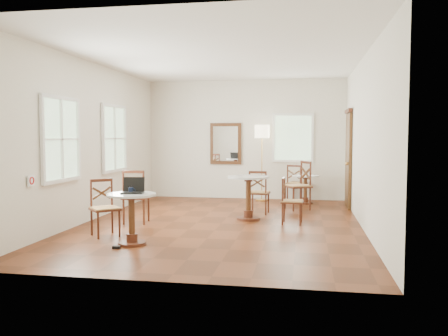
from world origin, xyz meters
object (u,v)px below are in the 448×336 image
Objects in this scene: cafe_table_near at (132,213)px; mouse at (134,193)px; cafe_table_back at (305,186)px; navy_mug at (131,190)px; chair_near_a at (136,197)px; power_adapter at (116,247)px; chair_near_b at (105,208)px; water_glass at (131,189)px; chair_mid_b at (291,201)px; laptop at (133,189)px; cafe_table_mid at (248,193)px; chair_mid_a at (259,192)px; floor_lamp at (262,137)px; chair_back_b at (299,185)px; chair_back_a at (296,183)px.

mouse reaches higher than cafe_table_near.
navy_mug reaches higher than cafe_table_back.
chair_near_a reaches higher than power_adapter.
cafe_table_near is 0.83m from chair_near_b.
power_adapter is at bearing -101.68° from water_glass.
laptop reaches higher than chair_mid_b.
power_adapter is at bearing -118.20° from cafe_table_back.
cafe_table_mid is 0.73m from chair_mid_a.
cafe_table_mid is 1.25× the size of cafe_table_back.
laptop is 3.58× the size of water_glass.
chair_near_b reaches higher than chair_mid_b.
power_adapter is at bearing 67.78° from chair_mid_a.
floor_lamp is (-0.12, 1.96, 1.14)m from chair_mid_a.
chair_near_b is 0.81m from water_glass.
cafe_table_mid is 1.69m from chair_back_b.
chair_mid_a is 2.50× the size of laptop.
chair_back_b is 4.42m from navy_mug.
cafe_table_back is at bearing 142.06° from chair_back_b.
chair_mid_a is at bearing -77.87° from chair_back_b.
cafe_table_back is at bearing 51.99° from mouse.
chair_back_a is at bearing 64.95° from navy_mug.
chair_mid_b is (0.81, -0.28, -0.10)m from cafe_table_mid.
chair_back_b is 1.88m from floor_lamp.
chair_mid_a is at bearing -120.18° from cafe_table_back.
chair_back_a is 2.52× the size of laptop.
cafe_table_back is 5.64m from power_adapter.
mouse is at bearing -24.99° from cafe_table_near.
laptop reaches higher than navy_mug.
chair_back_b is at bearing 58.07° from power_adapter.
cafe_table_back is at bearing 60.57° from water_glass.
chair_near_b is 3.39m from chair_mid_a.
chair_near_a is 1.64m from water_glass.
chair_mid_a is at bearing 79.41° from cafe_table_mid.
cafe_table_back is 0.74× the size of chair_near_b.
chair_back_b is at bearing 47.07° from laptop.
chair_mid_a is at bearing 61.74° from navy_mug.
floor_lamp is 5.20m from laptop.
mouse reaches higher than power_adapter.
navy_mug is at bearing 114.41° from cafe_table_near.
chair_mid_a is at bearing 6.58° from chair_near_b.
chair_near_b reaches higher than water_glass.
cafe_table_near is 1.14× the size of cafe_table_back.
chair_near_b is 0.85m from navy_mug.
cafe_table_near is 2.13× the size of laptop.
power_adapter is at bearing 88.55° from chair_back_a.
floor_lamp is (1.47, 5.01, 1.11)m from cafe_table_near.
chair_mid_b is (0.68, -0.99, -0.02)m from chair_mid_a.
water_glass is at bearing 115.64° from cafe_table_near.
chair_back_b is at bearing 57.56° from cafe_table_near.
floor_lamp is at bearing 73.24° from navy_mug.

